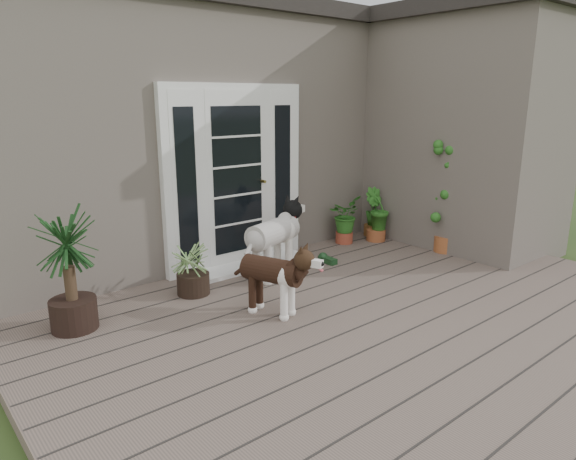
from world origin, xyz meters
TOP-DOWN VIEW (x-y plane):
  - deck at (0.00, 0.40)m, footprint 6.20×4.60m
  - house_main at (0.00, 4.65)m, footprint 7.40×4.00m
  - roof_main at (0.00, 4.65)m, footprint 7.60×4.20m
  - house_wing at (2.90, 1.50)m, footprint 1.60×2.40m
  - roof_wing at (2.90, 1.50)m, footprint 1.80×2.60m
  - door_unit at (-0.20, 2.60)m, footprint 1.90×0.14m
  - door_step at (-0.20, 2.40)m, footprint 1.60×0.40m
  - brindle_dog at (-0.81, 1.13)m, footprint 0.58×0.83m
  - white_dog at (-0.18, 1.92)m, footprint 1.00×0.65m
  - spider_plant at (-1.13, 2.06)m, footprint 0.71×0.71m
  - yucca at (-2.36, 2.00)m, footprint 1.00×1.00m
  - herb_a at (1.47, 2.40)m, footprint 0.62×0.62m
  - herb_b at (1.91, 2.20)m, footprint 0.52×0.52m
  - herb_c at (2.10, 2.40)m, footprint 0.40×0.40m
  - sapling at (2.20, 1.25)m, footprint 0.46×0.46m
  - clog_left at (0.02, 2.15)m, footprint 0.17×0.30m
  - clog_right at (0.67, 1.90)m, footprint 0.15×0.31m

SIDE VIEW (x-z plane):
  - deck at x=0.00m, z-range 0.00..0.12m
  - door_step at x=-0.20m, z-range 0.12..0.17m
  - clog_left at x=0.02m, z-range 0.12..0.20m
  - clog_right at x=0.67m, z-range 0.12..0.21m
  - herb_c at x=2.10m, z-range 0.12..0.63m
  - herb_b at x=1.91m, z-range 0.12..0.67m
  - herb_a at x=1.47m, z-range 0.12..0.70m
  - spider_plant at x=-1.13m, z-range 0.12..0.72m
  - brindle_dog at x=-0.81m, z-range 0.12..0.75m
  - white_dog at x=-0.18m, z-range 0.12..0.89m
  - yucca at x=-2.36m, z-range 0.12..1.22m
  - sapling at x=2.20m, z-range 0.12..1.65m
  - door_unit at x=-0.20m, z-range 0.12..2.27m
  - house_main at x=0.00m, z-range 0.00..3.10m
  - house_wing at x=2.90m, z-range 0.00..3.10m
  - roof_main at x=0.00m, z-range 3.10..3.30m
  - roof_wing at x=2.90m, z-range 3.10..3.30m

